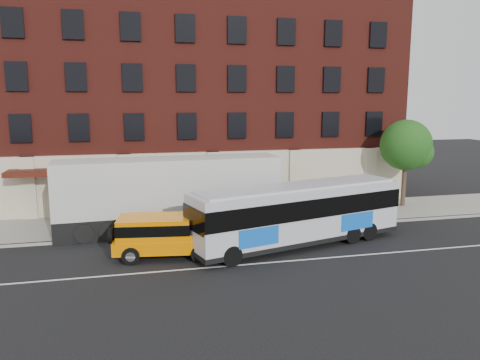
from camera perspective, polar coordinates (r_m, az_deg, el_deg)
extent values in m
plane|color=black|center=(22.35, 2.14, -10.54)|extent=(120.00, 120.00, 0.00)
cube|color=gray|center=(30.71, -2.32, -4.72)|extent=(60.00, 6.00, 0.15)
cube|color=gray|center=(27.87, -1.14, -6.23)|extent=(60.00, 0.25, 0.15)
cube|color=silver|center=(22.80, 1.80, -10.11)|extent=(60.00, 0.12, 0.01)
cube|color=#5C1C15|center=(37.62, -4.75, 9.57)|extent=(30.00, 10.00, 15.00)
cube|color=beige|center=(33.02, -3.29, -0.02)|extent=(30.00, 0.35, 4.00)
cube|color=#42140B|center=(31.98, -22.83, 0.90)|extent=(4.20, 2.20, 0.30)
cube|color=beige|center=(33.06, -24.20, -0.86)|extent=(0.90, 0.55, 4.00)
cube|color=beige|center=(32.44, -13.75, -0.47)|extent=(0.90, 0.55, 4.00)
cube|color=beige|center=(32.92, -3.26, -0.05)|extent=(0.90, 0.55, 4.00)
cube|color=beige|center=(34.45, 6.62, 0.34)|extent=(0.90, 0.55, 4.00)
cube|color=beige|center=(36.91, 15.42, 0.68)|extent=(0.90, 0.55, 4.00)
cube|color=black|center=(32.85, -25.04, 5.71)|extent=(1.30, 0.20, 1.80)
cube|color=black|center=(32.32, -18.93, 6.04)|extent=(1.30, 0.20, 1.80)
cube|color=black|center=(32.17, -12.68, 6.31)|extent=(1.30, 0.20, 1.80)
cube|color=black|center=(32.40, -6.44, 6.51)|extent=(1.30, 0.20, 1.80)
cube|color=black|center=(33.00, -0.36, 6.63)|extent=(1.30, 0.20, 1.80)
cube|color=black|center=(33.95, 5.45, 6.68)|extent=(1.30, 0.20, 1.80)
cube|color=black|center=(35.23, 10.89, 6.66)|extent=(1.30, 0.20, 1.80)
cube|color=black|center=(36.79, 15.90, 6.58)|extent=(1.30, 0.20, 1.80)
cube|color=black|center=(32.83, -25.45, 11.28)|extent=(1.30, 0.20, 1.80)
cube|color=black|center=(32.30, -19.25, 11.71)|extent=(1.30, 0.20, 1.80)
cube|color=black|center=(32.15, -12.90, 12.01)|extent=(1.30, 0.20, 1.80)
cube|color=black|center=(32.38, -6.56, 12.17)|extent=(1.30, 0.20, 1.80)
cube|color=black|center=(32.98, -0.37, 12.19)|extent=(1.30, 0.20, 1.80)
cube|color=black|center=(33.93, 5.54, 12.08)|extent=(1.30, 0.20, 1.80)
cube|color=black|center=(35.21, 11.06, 11.86)|extent=(1.30, 0.20, 1.80)
cube|color=black|center=(36.77, 16.14, 11.57)|extent=(1.30, 0.20, 1.80)
cube|color=black|center=(33.12, -25.87, 16.80)|extent=(1.30, 0.20, 1.80)
cube|color=black|center=(32.60, -19.58, 17.33)|extent=(1.30, 0.20, 1.80)
cube|color=black|center=(32.45, -13.12, 17.66)|extent=(1.30, 0.20, 1.80)
cube|color=black|center=(32.67, -6.67, 17.79)|extent=(1.30, 0.20, 1.80)
cube|color=black|center=(33.27, -0.37, 17.71)|extent=(1.30, 0.20, 1.80)
cube|color=black|center=(34.21, 5.63, 17.44)|extent=(1.30, 0.20, 1.80)
cube|color=black|center=(35.48, 11.23, 17.03)|extent=(1.30, 0.20, 1.80)
cube|color=black|center=(37.03, 16.38, 16.51)|extent=(1.30, 0.20, 1.80)
cube|color=black|center=(32.91, -21.58, -1.44)|extent=(2.60, 0.15, 2.80)
cube|color=black|center=(32.56, -11.08, -1.05)|extent=(2.60, 0.15, 2.80)
cube|color=black|center=(33.30, -0.72, -0.62)|extent=(2.60, 0.15, 2.80)
cube|color=black|center=(35.08, 8.89, -0.21)|extent=(2.60, 0.15, 2.80)
cylinder|color=gray|center=(27.34, -19.00, -4.54)|extent=(0.07, 0.07, 2.50)
cube|color=white|center=(27.02, -19.12, -2.97)|extent=(0.30, 0.03, 0.40)
cube|color=white|center=(27.13, -19.06, -4.00)|extent=(0.30, 0.03, 0.35)
cylinder|color=#38261C|center=(35.84, 19.20, -0.59)|extent=(0.32, 0.32, 3.00)
sphere|color=#154B16|center=(35.46, 19.46, 4.02)|extent=(3.60, 3.60, 3.60)
sphere|color=#154B16|center=(35.56, 20.72, 3.15)|extent=(2.20, 2.20, 2.20)
sphere|color=#154B16|center=(35.51, 18.26, 3.45)|extent=(2.00, 2.00, 2.00)
cube|color=silver|center=(25.25, 7.08, -4.01)|extent=(12.24, 5.63, 2.85)
cube|color=black|center=(25.60, 7.02, -6.89)|extent=(12.30, 5.69, 0.25)
cube|color=silver|center=(24.94, 7.15, -0.71)|extent=(11.58, 5.18, 0.12)
cube|color=black|center=(25.14, 7.11, -2.96)|extent=(12.34, 5.73, 1.00)
cube|color=blue|center=(22.64, 2.34, -6.94)|extent=(2.13, 0.63, 0.90)
cube|color=blue|center=(28.15, 10.50, -3.76)|extent=(2.13, 0.63, 0.90)
cylinder|color=black|center=(22.34, -1.00, -9.18)|extent=(1.04, 0.56, 1.00)
cylinder|color=black|center=(24.27, -3.51, -7.65)|extent=(1.04, 0.56, 1.00)
cylinder|color=black|center=(26.45, 13.43, -6.43)|extent=(1.04, 0.56, 1.00)
cylinder|color=black|center=(28.09, 10.33, -5.36)|extent=(1.04, 0.56, 1.00)
cylinder|color=black|center=(27.25, 15.32, -6.03)|extent=(1.04, 0.56, 1.00)
cylinder|color=black|center=(28.85, 12.19, -5.03)|extent=(1.04, 0.56, 1.00)
cube|color=#FF8400|center=(23.89, -8.89, -7.57)|extent=(5.28, 2.76, 0.63)
cube|color=#FF8400|center=(23.70, -10.34, -5.64)|extent=(3.72, 2.51, 1.05)
cube|color=black|center=(23.69, -10.35, -5.52)|extent=(3.76, 2.56, 0.53)
cube|color=#FF8400|center=(23.71, -4.71, -6.43)|extent=(1.83, 2.19, 0.32)
cube|color=black|center=(23.85, -2.73, -7.36)|extent=(0.29, 1.68, 0.58)
cylinder|color=black|center=(24.07, -15.34, -6.50)|extent=(0.34, 0.82, 0.80)
cylinder|color=black|center=(22.95, -4.91, -8.91)|extent=(0.87, 0.41, 0.84)
cylinder|color=silver|center=(22.95, -4.91, -8.91)|extent=(0.50, 0.37, 0.46)
cylinder|color=black|center=(24.91, -4.96, -7.40)|extent=(0.87, 0.41, 0.84)
cylinder|color=silver|center=(24.91, -4.96, -7.40)|extent=(0.50, 0.37, 0.46)
cylinder|color=black|center=(23.16, -13.10, -8.96)|extent=(0.87, 0.41, 0.84)
cylinder|color=silver|center=(23.16, -13.10, -8.96)|extent=(0.50, 0.37, 0.46)
cylinder|color=black|center=(25.10, -12.48, -7.46)|extent=(0.87, 0.41, 0.84)
cylinder|color=silver|center=(25.10, -12.48, -7.46)|extent=(0.50, 0.37, 0.46)
cube|color=black|center=(28.52, -8.42, -4.88)|extent=(13.15, 3.25, 1.20)
cube|color=silver|center=(28.05, -8.53, -0.58)|extent=(13.16, 3.30, 3.15)
cylinder|color=black|center=(27.13, -18.39, -6.16)|extent=(1.10, 0.36, 1.09)
cylinder|color=black|center=(29.54, -18.22, -4.86)|extent=(1.10, 0.36, 1.09)
cylinder|color=black|center=(27.10, -15.63, -6.04)|extent=(1.10, 0.36, 1.09)
cylinder|color=black|center=(29.51, -15.68, -4.75)|extent=(1.10, 0.36, 1.09)
cylinder|color=black|center=(28.03, -0.76, -5.15)|extent=(1.10, 0.36, 1.09)
cylinder|color=black|center=(30.37, -2.01, -3.98)|extent=(1.10, 0.36, 1.09)
cylinder|color=black|center=(28.39, 1.79, -4.96)|extent=(1.10, 0.36, 1.09)
cylinder|color=black|center=(30.70, 0.36, -3.82)|extent=(1.10, 0.36, 1.09)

